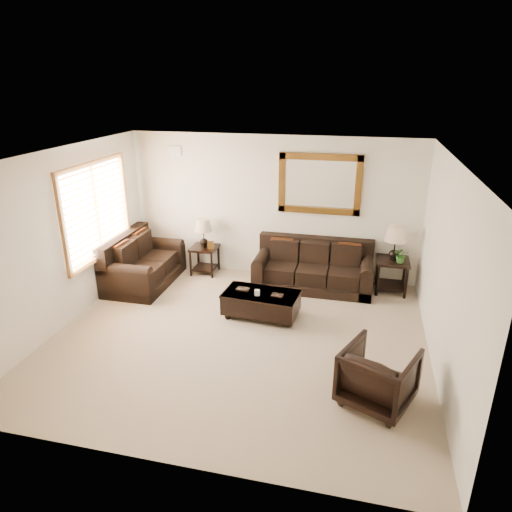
% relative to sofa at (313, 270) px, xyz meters
% --- Properties ---
extents(room, '(5.51, 5.01, 2.71)m').
position_rel_sofa_xyz_m(room, '(-0.88, -2.08, 1.03)').
color(room, gray).
rests_on(room, ground).
extents(window, '(0.07, 1.96, 1.66)m').
position_rel_sofa_xyz_m(window, '(-3.57, -1.18, 1.23)').
color(window, white).
rests_on(window, room).
extents(mirror, '(1.50, 0.06, 1.10)m').
position_rel_sofa_xyz_m(mirror, '(0.00, 0.39, 1.53)').
color(mirror, '#44250D').
rests_on(mirror, room).
extents(air_vent, '(0.25, 0.02, 0.18)m').
position_rel_sofa_xyz_m(air_vent, '(-2.78, 0.40, 2.03)').
color(air_vent, '#999999').
rests_on(air_vent, room).
extents(sofa, '(2.14, 0.92, 0.87)m').
position_rel_sofa_xyz_m(sofa, '(0.00, 0.00, 0.00)').
color(sofa, black).
rests_on(sofa, room).
extents(loveseat, '(0.99, 1.67, 0.94)m').
position_rel_sofa_xyz_m(loveseat, '(-3.17, -0.60, 0.03)').
color(loveseat, black).
rests_on(loveseat, room).
extents(end_table_left, '(0.51, 0.51, 1.12)m').
position_rel_sofa_xyz_m(end_table_left, '(-2.17, 0.13, 0.41)').
color(end_table_left, black).
rests_on(end_table_left, room).
extents(end_table_right, '(0.57, 0.57, 1.25)m').
position_rel_sofa_xyz_m(end_table_right, '(1.40, 0.10, 0.50)').
color(end_table_right, black).
rests_on(end_table_right, room).
extents(coffee_table, '(1.26, 0.75, 0.51)m').
position_rel_sofa_xyz_m(coffee_table, '(-0.69, -1.35, -0.06)').
color(coffee_table, black).
rests_on(coffee_table, room).
extents(armchair, '(1.00, 0.97, 0.80)m').
position_rel_sofa_xyz_m(armchair, '(1.12, -3.12, 0.08)').
color(armchair, black).
rests_on(armchair, floor).
extents(potted_plant, '(0.26, 0.29, 0.22)m').
position_rel_sofa_xyz_m(potted_plant, '(1.53, -0.00, 0.41)').
color(potted_plant, '#2D5D20').
rests_on(potted_plant, end_table_right).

